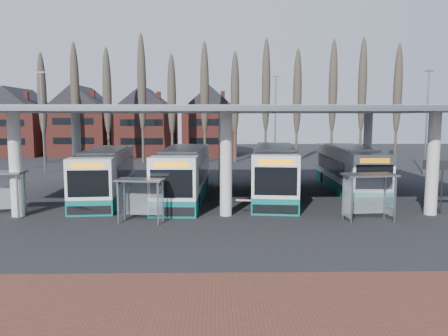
{
  "coord_description": "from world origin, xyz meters",
  "views": [
    {
      "loc": [
        -0.58,
        -22.4,
        5.69
      ],
      "look_at": [
        -0.03,
        7.0,
        2.25
      ],
      "focal_mm": 35.0,
      "sensor_mm": 36.0,
      "label": 1
    }
  ],
  "objects_px": {
    "bus_0": "(107,174)",
    "bus_2": "(274,172)",
    "shelter_0": "(0,184)",
    "shelter_2": "(368,187)",
    "shelter_1": "(141,190)",
    "bus_3": "(348,170)",
    "bus_1": "(185,174)"
  },
  "relations": [
    {
      "from": "bus_0",
      "to": "bus_2",
      "type": "xyz_separation_m",
      "value": [
        12.04,
        0.32,
        0.09
      ]
    },
    {
      "from": "shelter_0",
      "to": "shelter_2",
      "type": "xyz_separation_m",
      "value": [
        20.7,
        -1.58,
        0.02
      ]
    },
    {
      "from": "shelter_0",
      "to": "shelter_1",
      "type": "height_order",
      "value": "shelter_0"
    },
    {
      "from": "shelter_0",
      "to": "bus_0",
      "type": "bearing_deg",
      "value": 49.95
    },
    {
      "from": "bus_2",
      "to": "shelter_1",
      "type": "xyz_separation_m",
      "value": [
        -8.3,
        -7.8,
        0.0
      ]
    },
    {
      "from": "bus_0",
      "to": "shelter_2",
      "type": "distance_m",
      "value": 17.81
    },
    {
      "from": "bus_0",
      "to": "bus_3",
      "type": "bearing_deg",
      "value": 2.92
    },
    {
      "from": "bus_0",
      "to": "bus_1",
      "type": "relative_size",
      "value": 0.97
    },
    {
      "from": "bus_2",
      "to": "bus_3",
      "type": "distance_m",
      "value": 6.39
    },
    {
      "from": "bus_1",
      "to": "bus_3",
      "type": "xyz_separation_m",
      "value": [
        12.49,
        2.73,
        -0.05
      ]
    },
    {
      "from": "shelter_0",
      "to": "shelter_2",
      "type": "bearing_deg",
      "value": -6.98
    },
    {
      "from": "bus_0",
      "to": "bus_3",
      "type": "distance_m",
      "value": 18.23
    },
    {
      "from": "shelter_1",
      "to": "bus_0",
      "type": "bearing_deg",
      "value": 124.78
    },
    {
      "from": "bus_2",
      "to": "shelter_0",
      "type": "relative_size",
      "value": 4.67
    },
    {
      "from": "bus_0",
      "to": "bus_3",
      "type": "relative_size",
      "value": 1.0
    },
    {
      "from": "bus_1",
      "to": "bus_3",
      "type": "distance_m",
      "value": 12.79
    },
    {
      "from": "bus_0",
      "to": "shelter_2",
      "type": "xyz_separation_m",
      "value": [
        16.12,
        -7.57,
        0.28
      ]
    },
    {
      "from": "shelter_1",
      "to": "shelter_0",
      "type": "bearing_deg",
      "value": 178.0
    },
    {
      "from": "bus_0",
      "to": "shelter_1",
      "type": "distance_m",
      "value": 8.37
    },
    {
      "from": "shelter_0",
      "to": "shelter_2",
      "type": "relative_size",
      "value": 0.97
    },
    {
      "from": "bus_0",
      "to": "bus_2",
      "type": "height_order",
      "value": "bus_2"
    },
    {
      "from": "bus_1",
      "to": "shelter_2",
      "type": "bearing_deg",
      "value": -32.16
    },
    {
      "from": "bus_3",
      "to": "shelter_0",
      "type": "distance_m",
      "value": 24.16
    },
    {
      "from": "bus_1",
      "to": "bus_2",
      "type": "xyz_separation_m",
      "value": [
        6.46,
        0.63,
        0.04
      ]
    },
    {
      "from": "shelter_0",
      "to": "bus_1",
      "type": "bearing_deg",
      "value": 26.56
    },
    {
      "from": "shelter_1",
      "to": "bus_1",
      "type": "bearing_deg",
      "value": 83.86
    },
    {
      "from": "bus_2",
      "to": "bus_3",
      "type": "height_order",
      "value": "bus_2"
    },
    {
      "from": "bus_1",
      "to": "bus_3",
      "type": "height_order",
      "value": "bus_1"
    },
    {
      "from": "shelter_1",
      "to": "shelter_2",
      "type": "xyz_separation_m",
      "value": [
        12.38,
        -0.08,
        0.19
      ]
    },
    {
      "from": "shelter_2",
      "to": "bus_3",
      "type": "bearing_deg",
      "value": 72.7
    },
    {
      "from": "shelter_2",
      "to": "shelter_1",
      "type": "bearing_deg",
      "value": 173.4
    },
    {
      "from": "bus_3",
      "to": "shelter_2",
      "type": "xyz_separation_m",
      "value": [
        -1.95,
        -9.98,
        0.27
      ]
    }
  ]
}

